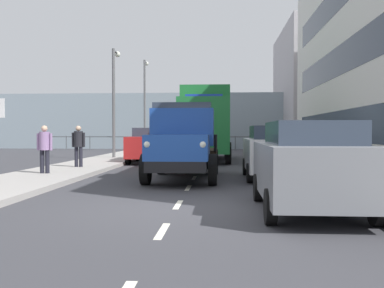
{
  "coord_description": "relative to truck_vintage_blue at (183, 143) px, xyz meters",
  "views": [
    {
      "loc": [
        -0.91,
        8.65,
        1.53
      ],
      "look_at": [
        0.36,
        -9.79,
        1.01
      ],
      "focal_mm": 40.63,
      "sensor_mm": 36.0,
      "label": 1
    }
  ],
  "objects": [
    {
      "name": "ground_plane",
      "position": [
        -0.31,
        -3.78,
        -1.18
      ],
      "size": [
        80.0,
        80.0,
        0.0
      ],
      "primitive_type": "plane",
      "color": "#38383D"
    },
    {
      "name": "sidewalk_left",
      "position": [
        -5.21,
        -3.78,
        -1.1
      ],
      "size": [
        2.75,
        36.86,
        0.15
      ],
      "primitive_type": "cube",
      "color": "#9E9993",
      "rests_on": "ground_plane"
    },
    {
      "name": "sidewalk_right",
      "position": [
        4.58,
        -3.78,
        -1.1
      ],
      "size": [
        2.75,
        36.86,
        0.15
      ],
      "primitive_type": "cube",
      "color": "#9E9993",
      "rests_on": "ground_plane"
    },
    {
      "name": "road_centreline_markings",
      "position": [
        -0.31,
        -3.08,
        -1.17
      ],
      "size": [
        0.12,
        32.11,
        0.01
      ],
      "color": "silver",
      "rests_on": "ground_plane"
    },
    {
      "name": "building_far_block",
      "position": [
        -10.1,
        -25.94,
        4.13
      ],
      "size": [
        7.03,
        13.04,
        10.61
      ],
      "color": "#B7B2B7",
      "rests_on": "ground_plane"
    },
    {
      "name": "sea_horizon",
      "position": [
        -0.31,
        -25.21,
        1.32
      ],
      "size": [
        80.0,
        0.8,
        5.0
      ],
      "primitive_type": "cube",
      "color": "#84939E",
      "rests_on": "ground_plane"
    },
    {
      "name": "seawall_railing",
      "position": [
        -0.31,
        -21.61,
        -0.26
      ],
      "size": [
        28.08,
        0.08,
        1.2
      ],
      "color": "#4C5156",
      "rests_on": "ground_plane"
    },
    {
      "name": "truck_vintage_blue",
      "position": [
        0.0,
        0.0,
        0.0
      ],
      "size": [
        2.17,
        5.64,
        2.43
      ],
      "color": "black",
      "rests_on": "ground_plane"
    },
    {
      "name": "lorry_cargo_green",
      "position": [
        -0.38,
        -9.69,
        0.9
      ],
      "size": [
        2.58,
        8.2,
        3.87
      ],
      "color": "#1E7033",
      "rests_on": "ground_plane"
    },
    {
      "name": "car_grey_kerbside_near",
      "position": [
        -2.88,
        5.28,
        -0.28
      ],
      "size": [
        1.89,
        3.96,
        1.72
      ],
      "color": "slate",
      "rests_on": "ground_plane"
    },
    {
      "name": "car_white_kerbside_1",
      "position": [
        -2.88,
        -0.56,
        -0.28
      ],
      "size": [
        1.82,
        3.83,
        1.72
      ],
      "color": "white",
      "rests_on": "ground_plane"
    },
    {
      "name": "car_red_oppositeside_0",
      "position": [
        2.26,
        -7.47,
        -0.28
      ],
      "size": [
        1.92,
        3.91,
        1.72
      ],
      "color": "#B21E1E",
      "rests_on": "ground_plane"
    },
    {
      "name": "car_teal_oppositeside_1",
      "position": [
        2.26,
        -13.44,
        -0.28
      ],
      "size": [
        1.8,
        4.0,
        1.72
      ],
      "color": "#1E6670",
      "rests_on": "ground_plane"
    },
    {
      "name": "car_black_oppositeside_2",
      "position": [
        2.26,
        -19.12,
        -0.28
      ],
      "size": [
        1.83,
        4.33,
        1.72
      ],
      "color": "black",
      "rests_on": "ground_plane"
    },
    {
      "name": "pedestrian_strolling",
      "position": [
        4.67,
        -0.41,
        -0.1
      ],
      "size": [
        0.53,
        0.34,
        1.59
      ],
      "color": "black",
      "rests_on": "sidewalk_right"
    },
    {
      "name": "pedestrian_couple_a",
      "position": [
        4.41,
        -3.07,
        -0.08
      ],
      "size": [
        0.53,
        0.34,
        1.62
      ],
      "color": "black",
      "rests_on": "sidewalk_right"
    },
    {
      "name": "lamp_post_promenade",
      "position": [
        4.6,
        -9.62,
        2.51
      ],
      "size": [
        0.32,
        1.14,
        5.87
      ],
      "color": "#59595B",
      "rests_on": "sidewalk_right"
    },
    {
      "name": "lamp_post_far",
      "position": [
        4.75,
        -19.84,
        3.08
      ],
      "size": [
        0.32,
        1.14,
        6.95
      ],
      "color": "#59595B",
      "rests_on": "sidewalk_right"
    }
  ]
}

